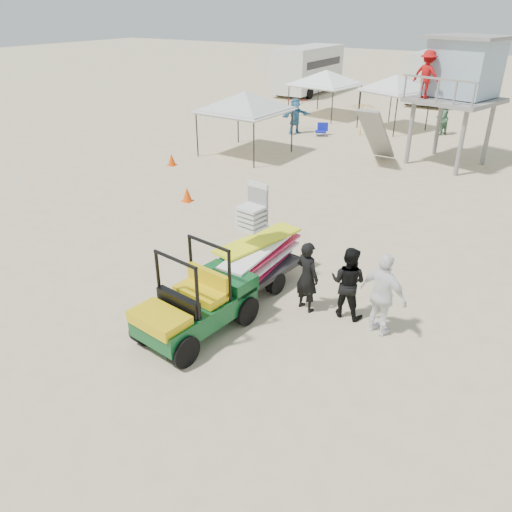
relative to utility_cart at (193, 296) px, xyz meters
The scene contains 18 objects.
ground 1.76m from the utility_cart, 87.81° to the right, with size 140.00×140.00×0.00m, color beige.
utility_cart is the anchor object (origin of this frame).
surf_trailer 2.33m from the utility_cart, 89.89° to the left, with size 1.61×2.63×2.25m.
man_left 2.54m from the utility_cart, 53.22° to the left, with size 0.60×0.39×1.64m, color black.
man_mid 3.29m from the utility_cart, 43.93° to the left, with size 0.79×0.62×1.63m, color black.
man_right 3.81m from the utility_cart, 32.28° to the left, with size 1.06×0.44×1.80m, color white.
lifeguard_tower 15.61m from the utility_cart, 85.34° to the left, with size 3.76×3.76×4.89m.
canopy_white_a 13.78m from the utility_cart, 119.03° to the left, with size 3.30×3.30×3.14m.
canopy_white_b 22.70m from the utility_cart, 108.68° to the left, with size 3.65×3.65×3.03m.
canopy_white_c 20.61m from the utility_cart, 97.67° to the left, with size 3.54×3.54×3.20m.
umbrella_a 18.79m from the utility_cart, 111.85° to the left, with size 1.82×1.86×1.67m, color red.
umbrella_b 18.39m from the utility_cart, 101.21° to the left, with size 1.76×1.79×1.61m, color gold.
cone_near 7.76m from the utility_cart, 130.54° to the left, with size 0.34×0.34×0.50m, color #FF4D08.
cone_far 12.14m from the utility_cart, 133.15° to the left, with size 0.34×0.34×0.50m, color #F64907.
beach_chair_a 17.77m from the utility_cart, 107.20° to the left, with size 0.71×0.79×0.64m.
rv_far_left 30.89m from the utility_cart, 112.76° to the left, with size 2.64×6.80×3.25m.
rv_mid_left 30.13m from the utility_cart, 95.61° to the left, with size 2.65×6.50×3.25m.
distant_beachgoers 18.04m from the utility_cart, 89.29° to the left, with size 16.44×15.76×1.81m.
Camera 1 is at (5.57, -5.02, 6.15)m, focal length 35.00 mm.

